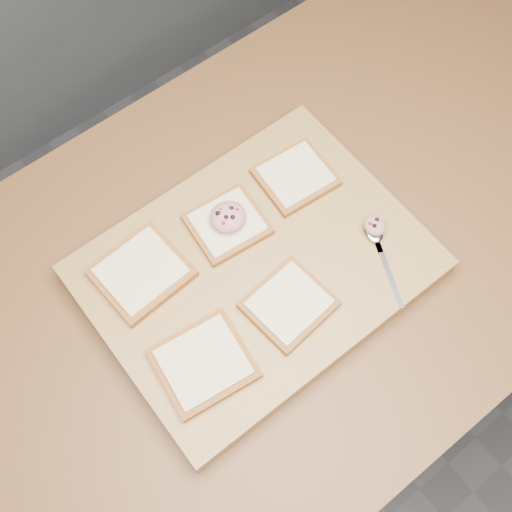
{
  "coord_description": "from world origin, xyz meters",
  "views": [
    {
      "loc": [
        -0.34,
        -0.34,
        1.86
      ],
      "look_at": [
        -0.09,
        -0.01,
        0.97
      ],
      "focal_mm": 45.0,
      "sensor_mm": 36.0,
      "label": 1
    }
  ],
  "objects": [
    {
      "name": "bread_far_left",
      "position": [
        -0.24,
        0.08,
        0.95
      ],
      "size": [
        0.14,
        0.13,
        0.02
      ],
      "color": "#9B6428",
      "rests_on": "cutting_board"
    },
    {
      "name": "cutting_board",
      "position": [
        -0.09,
        -0.01,
        0.92
      ],
      "size": [
        0.51,
        0.39,
        0.04
      ],
      "primitive_type": "cube",
      "color": "tan",
      "rests_on": "island_counter"
    },
    {
      "name": "island_counter",
      "position": [
        0.0,
        0.0,
        0.45
      ],
      "size": [
        2.0,
        0.8,
        0.9
      ],
      "color": "slate",
      "rests_on": "ground"
    },
    {
      "name": "spoon",
      "position": [
        0.09,
        -0.09,
        0.95
      ],
      "size": [
        0.08,
        0.15,
        0.01
      ],
      "color": "silver",
      "rests_on": "cutting_board"
    },
    {
      "name": "bread_far_right",
      "position": [
        0.06,
        0.07,
        0.95
      ],
      "size": [
        0.12,
        0.12,
        0.02
      ],
      "color": "#9B6428",
      "rests_on": "cutting_board"
    },
    {
      "name": "ground",
      "position": [
        0.0,
        0.0,
        0.0
      ],
      "size": [
        4.0,
        4.0,
        0.0
      ],
      "primitive_type": "plane",
      "color": "#515459",
      "rests_on": "ground"
    },
    {
      "name": "bread_near_left",
      "position": [
        -0.24,
        -0.09,
        0.95
      ],
      "size": [
        0.14,
        0.13,
        0.02
      ],
      "color": "#9B6428",
      "rests_on": "cutting_board"
    },
    {
      "name": "tuna_salad_dollop",
      "position": [
        -0.08,
        0.07,
        0.97
      ],
      "size": [
        0.06,
        0.06,
        0.03
      ],
      "color": "tan",
      "rests_on": "bread_far_center"
    },
    {
      "name": "bread_far_center",
      "position": [
        -0.08,
        0.07,
        0.95
      ],
      "size": [
        0.12,
        0.12,
        0.02
      ],
      "color": "#9B6428",
      "rests_on": "cutting_board"
    },
    {
      "name": "bread_near_center",
      "position": [
        -0.09,
        -0.1,
        0.95
      ],
      "size": [
        0.13,
        0.12,
        0.02
      ],
      "color": "#9B6428",
      "rests_on": "cutting_board"
    },
    {
      "name": "spoon_salad",
      "position": [
        0.1,
        -0.08,
        0.96
      ],
      "size": [
        0.03,
        0.04,
        0.02
      ],
      "color": "tan",
      "rests_on": "spoon"
    }
  ]
}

